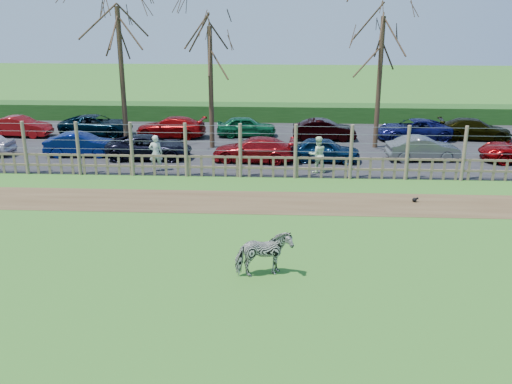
{
  "coord_description": "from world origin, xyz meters",
  "views": [
    {
      "loc": [
        2.03,
        -17.07,
        7.56
      ],
      "look_at": [
        1.0,
        2.5,
        1.1
      ],
      "focal_mm": 40.0,
      "sensor_mm": 36.0,
      "label": 1
    }
  ],
  "objects_px": {
    "car_8": "(96,125)",
    "car_12": "(413,130)",
    "car_9": "(171,127)",
    "car_11": "(324,130)",
    "crow": "(415,200)",
    "car_7": "(20,127)",
    "tree_mid": "(210,58)",
    "visitor_b": "(318,154)",
    "car_3": "(254,149)",
    "car_10": "(246,126)",
    "visitor_a": "(156,153)",
    "car_4": "(324,150)",
    "tree_right": "(381,51)",
    "car_13": "(475,129)",
    "zebra": "(264,254)",
    "tree_left": "(120,45)",
    "car_5": "(423,149)",
    "car_2": "(149,147)",
    "car_1": "(81,144)"
  },
  "relations": [
    {
      "from": "tree_left",
      "to": "crow",
      "type": "height_order",
      "value": "tree_left"
    },
    {
      "from": "visitor_a",
      "to": "car_10",
      "type": "distance_m",
      "value": 8.55
    },
    {
      "from": "car_10",
      "to": "car_12",
      "type": "xyz_separation_m",
      "value": [
        9.77,
        -0.41,
        0.0
      ]
    },
    {
      "from": "tree_mid",
      "to": "visitor_a",
      "type": "xyz_separation_m",
      "value": [
        -2.06,
        -4.79,
        -3.96
      ]
    },
    {
      "from": "zebra",
      "to": "car_1",
      "type": "xyz_separation_m",
      "value": [
        -10.04,
        13.31,
        -0.05
      ]
    },
    {
      "from": "car_9",
      "to": "car_8",
      "type": "bearing_deg",
      "value": -89.67
    },
    {
      "from": "tree_left",
      "to": "car_4",
      "type": "distance_m",
      "value": 11.74
    },
    {
      "from": "visitor_a",
      "to": "car_11",
      "type": "relative_size",
      "value": 0.47
    },
    {
      "from": "car_11",
      "to": "car_13",
      "type": "bearing_deg",
      "value": -86.75
    },
    {
      "from": "crow",
      "to": "car_13",
      "type": "relative_size",
      "value": 0.06
    },
    {
      "from": "tree_left",
      "to": "car_11",
      "type": "relative_size",
      "value": 2.16
    },
    {
      "from": "zebra",
      "to": "car_5",
      "type": "distance_m",
      "value": 15.31
    },
    {
      "from": "tree_left",
      "to": "car_8",
      "type": "height_order",
      "value": "tree_left"
    },
    {
      "from": "car_2",
      "to": "visitor_b",
      "type": "bearing_deg",
      "value": -106.56
    },
    {
      "from": "car_3",
      "to": "car_8",
      "type": "height_order",
      "value": "same"
    },
    {
      "from": "car_10",
      "to": "car_11",
      "type": "relative_size",
      "value": 0.97
    },
    {
      "from": "visitor_a",
      "to": "car_10",
      "type": "bearing_deg",
      "value": -125.94
    },
    {
      "from": "zebra",
      "to": "car_9",
      "type": "height_order",
      "value": "zebra"
    },
    {
      "from": "tree_left",
      "to": "car_13",
      "type": "xyz_separation_m",
      "value": [
        19.57,
        3.78,
        -4.98
      ]
    },
    {
      "from": "car_8",
      "to": "car_12",
      "type": "bearing_deg",
      "value": -91.77
    },
    {
      "from": "visitor_a",
      "to": "car_5",
      "type": "bearing_deg",
      "value": -178.55
    },
    {
      "from": "visitor_b",
      "to": "crow",
      "type": "bearing_deg",
      "value": 119.88
    },
    {
      "from": "car_10",
      "to": "car_11",
      "type": "bearing_deg",
      "value": -104.83
    },
    {
      "from": "car_8",
      "to": "visitor_a",
      "type": "bearing_deg",
      "value": -145.73
    },
    {
      "from": "car_9",
      "to": "car_11",
      "type": "bearing_deg",
      "value": 92.85
    },
    {
      "from": "car_7",
      "to": "car_8",
      "type": "xyz_separation_m",
      "value": [
        4.41,
        0.69,
        0.0
      ]
    },
    {
      "from": "car_4",
      "to": "car_5",
      "type": "bearing_deg",
      "value": -79.26
    },
    {
      "from": "visitor_b",
      "to": "car_5",
      "type": "relative_size",
      "value": 0.47
    },
    {
      "from": "visitor_a",
      "to": "car_4",
      "type": "bearing_deg",
      "value": -174.96
    },
    {
      "from": "car_1",
      "to": "car_3",
      "type": "xyz_separation_m",
      "value": [
        9.05,
        -0.6,
        0.0
      ]
    },
    {
      "from": "car_7",
      "to": "zebra",
      "type": "bearing_deg",
      "value": -136.14
    },
    {
      "from": "visitor_b",
      "to": "crow",
      "type": "relative_size",
      "value": 6.88
    },
    {
      "from": "crow",
      "to": "car_7",
      "type": "distance_m",
      "value": 23.65
    },
    {
      "from": "car_5",
      "to": "car_9",
      "type": "distance_m",
      "value": 14.52
    },
    {
      "from": "car_3",
      "to": "car_12",
      "type": "distance_m",
      "value": 10.42
    },
    {
      "from": "car_8",
      "to": "car_12",
      "type": "distance_m",
      "value": 18.85
    },
    {
      "from": "car_3",
      "to": "car_8",
      "type": "bearing_deg",
      "value": -115.07
    },
    {
      "from": "crow",
      "to": "car_11",
      "type": "bearing_deg",
      "value": 105.5
    },
    {
      "from": "tree_mid",
      "to": "car_1",
      "type": "relative_size",
      "value": 1.87
    },
    {
      "from": "tree_mid",
      "to": "car_13",
      "type": "height_order",
      "value": "tree_mid"
    },
    {
      "from": "car_9",
      "to": "car_12",
      "type": "relative_size",
      "value": 0.96
    },
    {
      "from": "zebra",
      "to": "visitor_a",
      "type": "bearing_deg",
      "value": 10.32
    },
    {
      "from": "visitor_b",
      "to": "car_9",
      "type": "relative_size",
      "value": 0.42
    },
    {
      "from": "visitor_b",
      "to": "car_3",
      "type": "xyz_separation_m",
      "value": [
        -3.09,
        1.87,
        -0.26
      ]
    },
    {
      "from": "tree_mid",
      "to": "visitor_b",
      "type": "distance_m",
      "value": 8.26
    },
    {
      "from": "zebra",
      "to": "car_11",
      "type": "xyz_separation_m",
      "value": [
        2.83,
        17.64,
        -0.05
      ]
    },
    {
      "from": "crow",
      "to": "car_3",
      "type": "relative_size",
      "value": 0.06
    },
    {
      "from": "car_7",
      "to": "car_12",
      "type": "relative_size",
      "value": 0.84
    },
    {
      "from": "car_3",
      "to": "car_9",
      "type": "height_order",
      "value": "same"
    },
    {
      "from": "tree_right",
      "to": "car_13",
      "type": "height_order",
      "value": "tree_right"
    }
  ]
}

